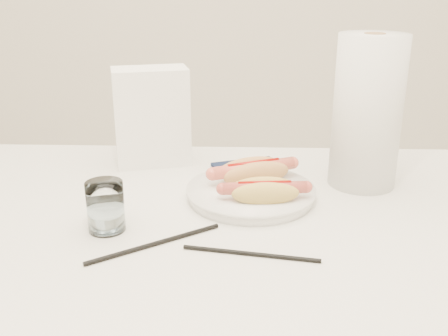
{
  "coord_description": "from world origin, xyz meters",
  "views": [
    {
      "loc": [
        0.04,
        -0.83,
        1.16
      ],
      "look_at": [
        0.01,
        0.07,
        0.82
      ],
      "focal_mm": 42.15,
      "sensor_mm": 36.0,
      "label": 1
    }
  ],
  "objects_px": {
    "water_glass": "(106,206)",
    "table": "(217,248)",
    "napkin_box": "(152,117)",
    "hotdog_right": "(264,191)",
    "hotdog_left": "(253,172)",
    "plate": "(251,194)",
    "paper_towel_roll": "(367,112)"
  },
  "relations": [
    {
      "from": "table",
      "to": "water_glass",
      "type": "height_order",
      "value": "water_glass"
    },
    {
      "from": "table",
      "to": "water_glass",
      "type": "distance_m",
      "value": 0.21
    },
    {
      "from": "plate",
      "to": "hotdog_right",
      "type": "distance_m",
      "value": 0.06
    },
    {
      "from": "plate",
      "to": "hotdog_right",
      "type": "relative_size",
      "value": 1.55
    },
    {
      "from": "table",
      "to": "water_glass",
      "type": "relative_size",
      "value": 14.0
    },
    {
      "from": "table",
      "to": "napkin_box",
      "type": "xyz_separation_m",
      "value": [
        -0.16,
        0.28,
        0.17
      ]
    },
    {
      "from": "hotdog_right",
      "to": "water_glass",
      "type": "relative_size",
      "value": 1.78
    },
    {
      "from": "hotdog_left",
      "to": "paper_towel_roll",
      "type": "xyz_separation_m",
      "value": [
        0.22,
        0.05,
        0.11
      ]
    },
    {
      "from": "water_glass",
      "to": "paper_towel_roll",
      "type": "distance_m",
      "value": 0.53
    },
    {
      "from": "hotdog_left",
      "to": "hotdog_right",
      "type": "distance_m",
      "value": 0.09
    },
    {
      "from": "plate",
      "to": "hotdog_left",
      "type": "xyz_separation_m",
      "value": [
        0.0,
        0.04,
        0.03
      ]
    },
    {
      "from": "napkin_box",
      "to": "paper_towel_roll",
      "type": "relative_size",
      "value": 0.72
    },
    {
      "from": "hotdog_left",
      "to": "water_glass",
      "type": "xyz_separation_m",
      "value": [
        -0.25,
        -0.17,
        0.0
      ]
    },
    {
      "from": "plate",
      "to": "paper_towel_roll",
      "type": "bearing_deg",
      "value": 21.35
    },
    {
      "from": "napkin_box",
      "to": "hotdog_right",
      "type": "bearing_deg",
      "value": -60.79
    },
    {
      "from": "plate",
      "to": "paper_towel_roll",
      "type": "distance_m",
      "value": 0.28
    },
    {
      "from": "water_glass",
      "to": "table",
      "type": "bearing_deg",
      "value": 15.26
    },
    {
      "from": "hotdog_left",
      "to": "hotdog_right",
      "type": "xyz_separation_m",
      "value": [
        0.02,
        -0.09,
        -0.0
      ]
    },
    {
      "from": "napkin_box",
      "to": "paper_towel_roll",
      "type": "distance_m",
      "value": 0.46
    },
    {
      "from": "plate",
      "to": "napkin_box",
      "type": "distance_m",
      "value": 0.31
    },
    {
      "from": "water_glass",
      "to": "plate",
      "type": "bearing_deg",
      "value": 29.35
    },
    {
      "from": "hotdog_left",
      "to": "hotdog_right",
      "type": "height_order",
      "value": "hotdog_left"
    },
    {
      "from": "water_glass",
      "to": "napkin_box",
      "type": "xyz_separation_m",
      "value": [
        0.02,
        0.33,
        0.06
      ]
    },
    {
      "from": "hotdog_right",
      "to": "napkin_box",
      "type": "height_order",
      "value": "napkin_box"
    },
    {
      "from": "hotdog_right",
      "to": "paper_towel_roll",
      "type": "height_order",
      "value": "paper_towel_roll"
    },
    {
      "from": "table",
      "to": "hotdog_left",
      "type": "bearing_deg",
      "value": 62.18
    },
    {
      "from": "hotdog_right",
      "to": "paper_towel_roll",
      "type": "xyz_separation_m",
      "value": [
        0.2,
        0.14,
        0.11
      ]
    },
    {
      "from": "napkin_box",
      "to": "plate",
      "type": "bearing_deg",
      "value": -57.01
    },
    {
      "from": "plate",
      "to": "hotdog_left",
      "type": "bearing_deg",
      "value": 82.55
    },
    {
      "from": "hotdog_left",
      "to": "water_glass",
      "type": "bearing_deg",
      "value": -168.13
    },
    {
      "from": "paper_towel_roll",
      "to": "hotdog_right",
      "type": "bearing_deg",
      "value": -145.3
    },
    {
      "from": "hotdog_left",
      "to": "napkin_box",
      "type": "bearing_deg",
      "value": 121.31
    }
  ]
}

